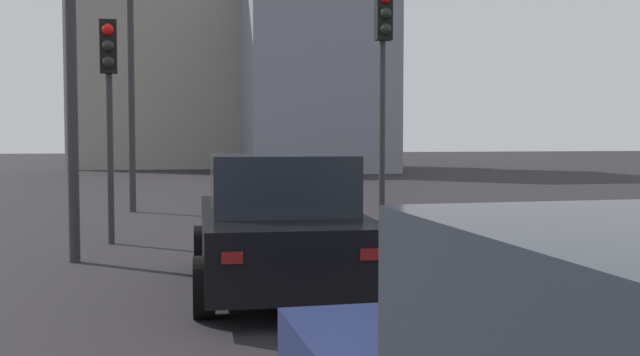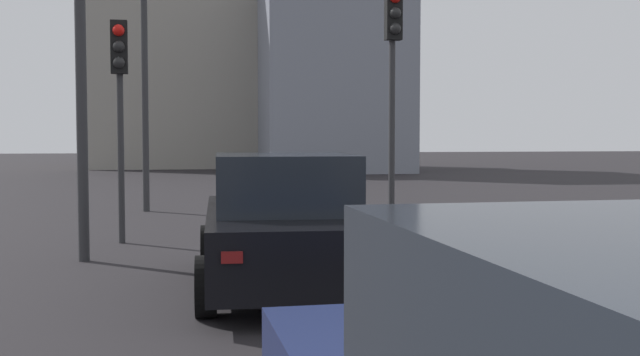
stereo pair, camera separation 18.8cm
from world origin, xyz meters
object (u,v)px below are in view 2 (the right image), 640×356
object	(u,v)px
traffic_light_near_left	(393,61)
traffic_light_near_right	(120,83)
car_black_lead	(283,226)
street_lamp_far	(144,51)

from	to	relation	value
traffic_light_near_left	traffic_light_near_right	bearing A→B (deg)	-97.25
traffic_light_near_left	car_black_lead	bearing A→B (deg)	-33.11
traffic_light_near_right	street_lamp_far	bearing A→B (deg)	177.08
traffic_light_near_right	street_lamp_far	world-z (taller)	street_lamp_far
street_lamp_far	traffic_light_near_right	bearing A→B (deg)	179.15
car_black_lead	traffic_light_near_left	xyz separation A→B (m)	(3.92, -2.40, 2.38)
car_black_lead	traffic_light_near_right	bearing A→B (deg)	29.36
car_black_lead	traffic_light_near_right	xyz separation A→B (m)	(4.38, 2.29, 1.97)
traffic_light_near_left	street_lamp_far	bearing A→B (deg)	-144.56
traffic_light_near_right	street_lamp_far	distance (m)	5.74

